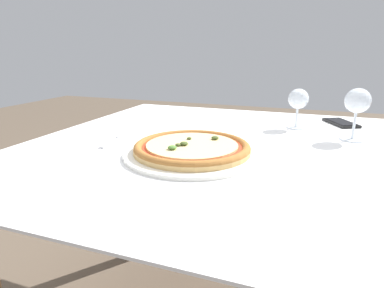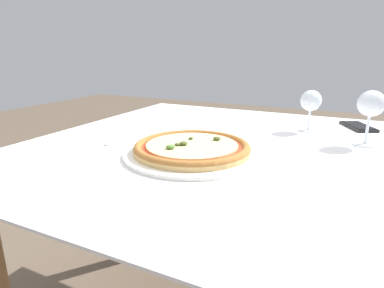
# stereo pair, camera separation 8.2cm
# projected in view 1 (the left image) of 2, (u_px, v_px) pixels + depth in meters

# --- Properties ---
(dining_table) EXTENTS (1.24, 1.11, 0.74)m
(dining_table) POSITION_uv_depth(u_px,v_px,m) (242.00, 173.00, 0.94)
(dining_table) COLOR #997047
(dining_table) RESTS_ON ground_plane
(pizza_plate) EXTENTS (0.35, 0.35, 0.04)m
(pizza_plate) POSITION_uv_depth(u_px,v_px,m) (192.00, 149.00, 0.83)
(pizza_plate) COLOR white
(pizza_plate) RESTS_ON dining_table
(fork) EXTENTS (0.06, 0.17, 0.00)m
(fork) POSITION_uv_depth(u_px,v_px,m) (112.00, 139.00, 0.97)
(fork) COLOR silver
(fork) RESTS_ON dining_table
(wine_glass_far_left) EXTENTS (0.07, 0.07, 0.14)m
(wine_glass_far_left) POSITION_uv_depth(u_px,v_px,m) (298.00, 100.00, 1.09)
(wine_glass_far_left) COLOR silver
(wine_glass_far_left) RESTS_ON dining_table
(wine_glass_far_right) EXTENTS (0.07, 0.07, 0.16)m
(wine_glass_far_right) POSITION_uv_depth(u_px,v_px,m) (357.00, 103.00, 0.94)
(wine_glass_far_right) COLOR silver
(wine_glass_far_right) RESTS_ON dining_table
(cell_phone) EXTENTS (0.13, 0.16, 0.01)m
(cell_phone) POSITION_uv_depth(u_px,v_px,m) (341.00, 123.00, 1.18)
(cell_phone) COLOR black
(cell_phone) RESTS_ON dining_table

